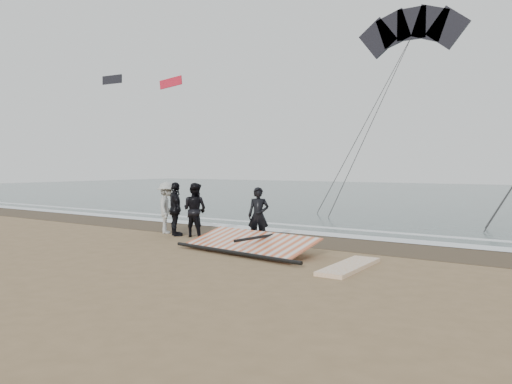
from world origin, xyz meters
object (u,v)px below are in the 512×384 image
Objects in this scene: sail_rig at (251,244)px; man_main at (258,216)px; board_white at (349,266)px; board_cream at (280,244)px.

man_main is at bearing 114.51° from sail_rig.
man_main is 1.45m from sail_rig.
man_main is 4.27m from board_white.
man_main is 0.73× the size of board_white.
sail_rig is at bearing -98.47° from board_cream.
board_cream is 1.31m from sail_rig.
board_white is (3.78, -1.80, -0.83)m from man_main.
man_main reaches higher than board_cream.
man_main is 0.39× the size of sail_rig.
man_main reaches higher than sail_rig.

